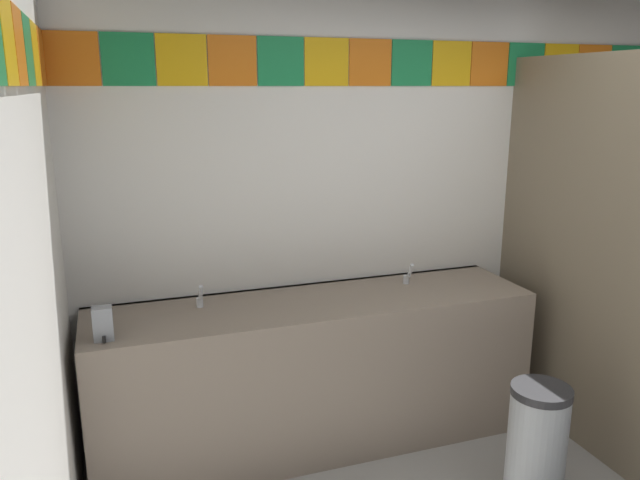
# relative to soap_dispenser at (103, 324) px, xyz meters

# --- Properties ---
(wall_back) EXTENTS (4.19, 0.09, 2.77)m
(wall_back) POSITION_rel_soap_dispenser_xyz_m (1.92, 0.53, 0.46)
(wall_back) COLOR white
(wall_back) RESTS_ON ground_plane
(vanity_counter) EXTENTS (2.44, 0.61, 0.85)m
(vanity_counter) POSITION_rel_soap_dispenser_xyz_m (1.09, 0.19, -0.50)
(vanity_counter) COLOR gray
(vanity_counter) RESTS_ON ground_plane
(faucet_left) EXTENTS (0.04, 0.10, 0.14)m
(faucet_left) POSITION_rel_soap_dispenser_xyz_m (0.48, 0.27, -0.03)
(faucet_left) COLOR silver
(faucet_left) RESTS_ON vanity_counter
(faucet_right) EXTENTS (0.04, 0.10, 0.14)m
(faucet_right) POSITION_rel_soap_dispenser_xyz_m (1.70, 0.27, -0.03)
(faucet_right) COLOR silver
(faucet_right) RESTS_ON vanity_counter
(soap_dispenser) EXTENTS (0.09, 0.09, 0.16)m
(soap_dispenser) POSITION_rel_soap_dispenser_xyz_m (0.00, 0.00, 0.00)
(soap_dispenser) COLOR gray
(soap_dispenser) RESTS_ON vanity_counter
(stall_divider) EXTENTS (0.92, 1.35, 2.16)m
(stall_divider) POSITION_rel_soap_dispenser_xyz_m (2.69, -0.43, 0.15)
(stall_divider) COLOR #726651
(stall_divider) RESTS_ON ground_plane
(toilet) EXTENTS (0.39, 0.49, 0.74)m
(toilet) POSITION_rel_soap_dispenser_xyz_m (3.07, 0.09, -0.63)
(toilet) COLOR white
(toilet) RESTS_ON ground_plane
(trash_bin) EXTENTS (0.29, 0.29, 0.60)m
(trash_bin) POSITION_rel_soap_dispenser_xyz_m (1.95, -0.66, -0.63)
(trash_bin) COLOR #999EA3
(trash_bin) RESTS_ON ground_plane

